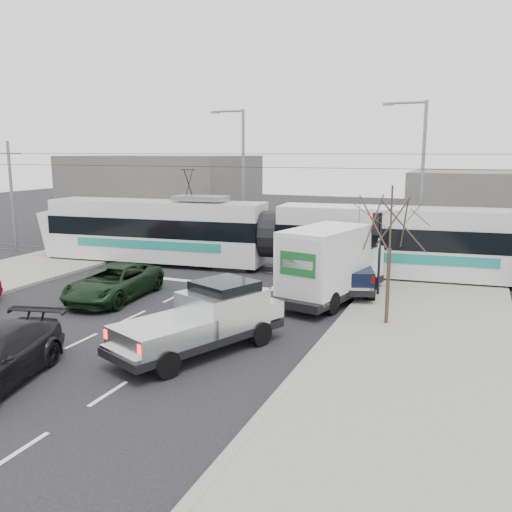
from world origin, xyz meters
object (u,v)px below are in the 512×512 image
at_px(tram, 271,236).
at_px(street_lamp_near, 419,174).
at_px(green_car, 114,283).
at_px(box_truck, 330,265).
at_px(navy_pickup, 346,265).
at_px(traffic_signal, 377,236).
at_px(street_lamp_far, 241,170).
at_px(bare_tree, 391,224).
at_px(silver_pickup, 207,318).

bearing_deg(tram, street_lamp_near, 24.43).
bearing_deg(green_car, box_truck, 15.76).
height_order(tram, navy_pickup, tram).
bearing_deg(traffic_signal, navy_pickup, 150.96).
xyz_separation_m(street_lamp_near, street_lamp_far, (-11.50, 2.00, 0.00)).
relative_size(bare_tree, box_truck, 0.74).
bearing_deg(box_truck, traffic_signal, 52.68).
bearing_deg(tram, box_truck, -52.42).
xyz_separation_m(silver_pickup, box_truck, (2.16, 7.18, 0.53)).
relative_size(bare_tree, street_lamp_near, 0.56).
relative_size(silver_pickup, navy_pickup, 1.06).
bearing_deg(silver_pickup, box_truck, 96.09).
bearing_deg(street_lamp_far, tram, -53.84).
bearing_deg(traffic_signal, bare_tree, -74.24).
bearing_deg(green_car, silver_pickup, -35.38).
xyz_separation_m(tram, silver_pickup, (2.38, -12.02, -0.82)).
bearing_deg(tram, navy_pickup, -34.39).
relative_size(traffic_signal, green_car, 0.68).
height_order(traffic_signal, green_car, traffic_signal).
relative_size(tram, navy_pickup, 4.48).
height_order(traffic_signal, street_lamp_near, street_lamp_near).
bearing_deg(silver_pickup, street_lamp_far, 133.51).
distance_m(traffic_signal, tram, 7.14).
height_order(street_lamp_far, navy_pickup, street_lamp_far).
height_order(bare_tree, street_lamp_far, street_lamp_far).
bearing_deg(street_lamp_near, silver_pickup, -106.21).
distance_m(tram, green_car, 9.18).
distance_m(traffic_signal, green_car, 11.60).
bearing_deg(navy_pickup, silver_pickup, -120.70).
bearing_deg(box_truck, tram, 145.66).
distance_m(street_lamp_far, box_truck, 14.57).
relative_size(traffic_signal, box_truck, 0.53).
height_order(silver_pickup, box_truck, box_truck).
relative_size(bare_tree, street_lamp_far, 0.56).
bearing_deg(silver_pickup, traffic_signal, 88.80).
height_order(street_lamp_near, street_lamp_far, same).
height_order(navy_pickup, green_car, navy_pickup).
distance_m(bare_tree, silver_pickup, 7.29).
distance_m(tram, navy_pickup, 5.41).
height_order(street_lamp_near, box_truck, street_lamp_near).
height_order(bare_tree, traffic_signal, bare_tree).
bearing_deg(street_lamp_near, navy_pickup, -109.53).
bearing_deg(traffic_signal, tram, 151.16).
bearing_deg(tram, bare_tree, -50.91).
bearing_deg(street_lamp_near, street_lamp_far, 170.13).
xyz_separation_m(navy_pickup, green_car, (-8.91, -5.50, -0.41)).
xyz_separation_m(bare_tree, silver_pickup, (-4.97, -4.60, -2.72)).
relative_size(silver_pickup, green_car, 1.18).
distance_m(traffic_signal, silver_pickup, 9.56).
distance_m(silver_pickup, green_car, 7.69).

